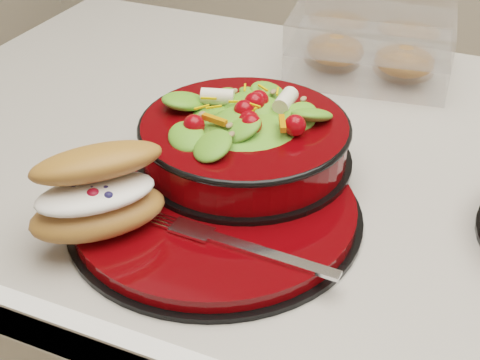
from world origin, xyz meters
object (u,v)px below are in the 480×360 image
at_px(croissant, 99,192).
at_px(pastry_box, 370,45).
at_px(dinner_plate, 215,209).
at_px(salad_bowl, 245,132).
at_px(fork, 246,247).

xyz_separation_m(croissant, pastry_box, (0.14, 0.49, -0.01)).
height_order(croissant, pastry_box, croissant).
relative_size(dinner_plate, salad_bowl, 1.27).
relative_size(dinner_plate, pastry_box, 1.25).
bearing_deg(pastry_box, fork, -97.70).
height_order(croissant, fork, croissant).
bearing_deg(croissant, pastry_box, 27.29).
height_order(salad_bowl, pastry_box, salad_bowl).
bearing_deg(dinner_plate, fork, -43.78).
height_order(salad_bowl, croissant, salad_bowl).
bearing_deg(dinner_plate, croissant, -137.75).
xyz_separation_m(dinner_plate, pastry_box, (0.06, 0.41, 0.03)).
distance_m(dinner_plate, croissant, 0.13).
xyz_separation_m(fork, pastry_box, (-0.00, 0.47, 0.02)).
distance_m(dinner_plate, salad_bowl, 0.10).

